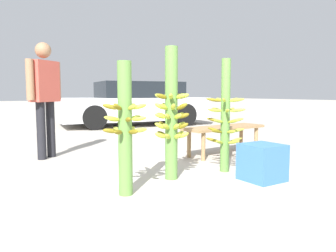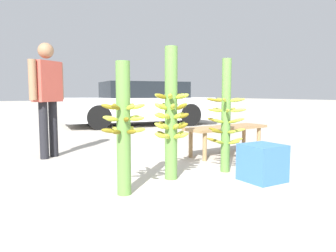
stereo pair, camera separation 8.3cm
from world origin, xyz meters
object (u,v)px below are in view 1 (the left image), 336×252
banana_stalk_left (125,127)px  vendor_person (45,90)px  market_bench (224,130)px  parked_car (135,104)px  produce_crate (262,162)px  banana_stalk_right (225,117)px  banana_stalk_center (172,114)px

banana_stalk_left → vendor_person: vendor_person is taller
market_bench → parked_car: (0.93, 5.00, 0.25)m
vendor_person → produce_crate: (1.74, -2.55, -0.80)m
banana_stalk_left → produce_crate: banana_stalk_left is taller
banana_stalk_right → parked_car: banana_stalk_right is taller
banana_stalk_center → parked_car: (2.40, 5.79, -0.09)m
vendor_person → banana_stalk_center: bearing=-102.0°
banana_stalk_left → banana_stalk_center: size_ratio=0.86×
banana_stalk_right → vendor_person: size_ratio=0.81×
banana_stalk_left → banana_stalk_right: 1.44m
produce_crate → vendor_person: bearing=124.3°
banana_stalk_left → parked_car: parked_car is taller
vendor_person → parked_car: vendor_person is taller
banana_stalk_right → produce_crate: 0.71m
banana_stalk_center → banana_stalk_right: (0.74, -0.05, -0.06)m
vendor_person → produce_crate: 3.19m
banana_stalk_center → market_bench: (1.47, 0.78, -0.34)m
vendor_person → parked_car: 5.08m
market_bench → banana_stalk_left: bearing=-158.6°
banana_stalk_right → banana_stalk_left: bearing=-171.8°
banana_stalk_center → parked_car: 6.27m
banana_stalk_left → market_bench: 2.40m
banana_stalk_center → banana_stalk_left: bearing=-159.4°
banana_stalk_right → vendor_person: bearing=129.7°
banana_stalk_center → banana_stalk_right: bearing=-3.8°
banana_stalk_center → market_bench: bearing=28.0°
parked_car → market_bench: bearing=177.5°
vendor_person → banana_stalk_right: bearing=-87.7°
parked_car → vendor_person: bearing=146.9°
banana_stalk_left → banana_stalk_right: (1.42, 0.21, 0.03)m
banana_stalk_left → banana_stalk_right: bearing=8.2°
banana_stalk_left → market_bench: bearing=25.7°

